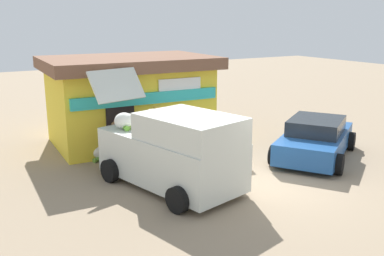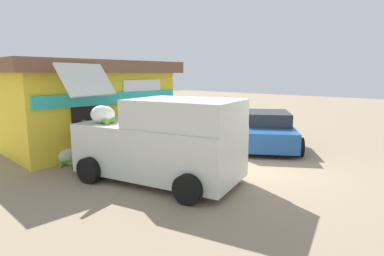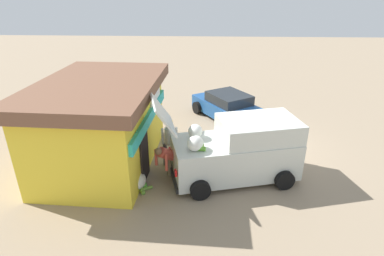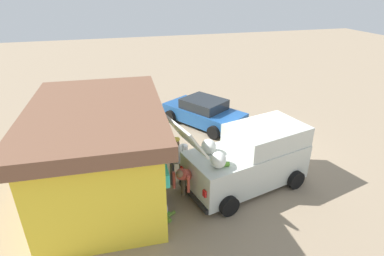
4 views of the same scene
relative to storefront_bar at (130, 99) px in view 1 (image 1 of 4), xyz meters
name	(u,v)px [view 1 (image 1 of 4)]	position (x,y,z in m)	size (l,w,h in m)	color
ground_plane	(261,182)	(1.41, -5.54, -1.54)	(60.00, 60.00, 0.00)	gray
storefront_bar	(130,99)	(0.00, 0.00, 0.00)	(5.84, 4.06, 2.99)	yellow
delivery_van	(173,150)	(-0.76, -4.63, -0.54)	(2.86, 4.81, 2.85)	silver
parked_sedan	(315,139)	(4.28, -4.65, -0.95)	(4.22, 3.58, 1.25)	#1E4C8C
vendor_standing	(157,129)	(-0.09, -2.33, -0.58)	(0.41, 0.56, 1.69)	#4C4C51
customer_bending	(127,138)	(-1.09, -2.37, -0.71)	(0.76, 0.75, 1.32)	#726047
unloaded_banana_pile	(103,152)	(-1.54, -1.44, -1.32)	(0.87, 0.90, 0.49)	silver
paint_bucket	(221,151)	(1.81, -3.05, -1.37)	(0.30, 0.30, 0.34)	silver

